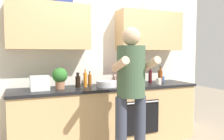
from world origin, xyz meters
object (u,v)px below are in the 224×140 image
object	(u,v)px
bottle_wine	(150,76)
cup_coffee	(159,81)
bottle_hotsauce	(121,76)
bottle_soy	(78,81)
bottle_juice	(85,80)
grocery_bag_crisps	(126,79)
potted_herb	(60,77)
mixing_bowl	(107,84)
bottle_syrup	(90,80)
grocery_bag_produce	(40,83)
bottle_oil	(141,76)
bottle_soda	(142,77)
bottle_vinegar	(160,76)
cup_tea	(162,79)
person_standing	(131,85)

from	to	relation	value
bottle_wine	cup_coffee	bearing A→B (deg)	-81.11
bottle_hotsauce	bottle_soy	xyz separation A→B (m)	(-0.77, -0.16, -0.03)
bottle_juice	grocery_bag_crisps	bearing A→B (deg)	-5.45
potted_herb	mixing_bowl	bearing A→B (deg)	-6.24
bottle_syrup	grocery_bag_produce	distance (m)	0.80
grocery_bag_crisps	grocery_bag_produce	xyz separation A→B (m)	(-1.29, -0.02, 0.01)
bottle_juice	bottle_oil	world-z (taller)	bottle_oil
bottle_soda	grocery_bag_produce	distance (m)	1.64
bottle_hotsauce	cup_coffee	distance (m)	0.62
mixing_bowl	potted_herb	bearing A→B (deg)	173.76
bottle_hotsauce	potted_herb	distance (m)	1.05
cup_coffee	bottle_vinegar	bearing A→B (deg)	47.12
bottle_soy	grocery_bag_produce	xyz separation A→B (m)	(-0.54, -0.07, 0.01)
bottle_juice	grocery_bag_produce	xyz separation A→B (m)	(-0.65, -0.08, -0.01)
grocery_bag_produce	bottle_hotsauce	bearing A→B (deg)	10.13
grocery_bag_crisps	grocery_bag_produce	world-z (taller)	grocery_bag_produce
bottle_syrup	bottle_vinegar	size ratio (longest dim) A/B	0.77
bottle_soda	cup_tea	world-z (taller)	bottle_soda
bottle_soda	cup_coffee	size ratio (longest dim) A/B	2.74
person_standing	bottle_syrup	world-z (taller)	person_standing
cup_coffee	grocery_bag_produce	distance (m)	1.81
person_standing	bottle_vinegar	distance (m)	1.20
cup_tea	grocery_bag_crisps	distance (m)	0.78
person_standing	grocery_bag_produce	xyz separation A→B (m)	(-0.98, 0.73, -0.01)
bottle_juice	bottle_vinegar	distance (m)	1.27
mixing_bowl	cup_coffee	bearing A→B (deg)	-5.04
person_standing	bottle_soy	world-z (taller)	person_standing
bottle_juice	mixing_bowl	bearing A→B (deg)	-22.20
bottle_syrup	bottle_soda	distance (m)	0.88
bottle_juice	bottle_hotsauce	world-z (taller)	bottle_hotsauce
bottle_hotsauce	bottle_wine	bearing A→B (deg)	-17.13
cup_coffee	grocery_bag_crisps	xyz separation A→B (m)	(-0.51, 0.13, 0.04)
bottle_wine	bottle_oil	xyz separation A→B (m)	(-0.31, -0.22, 0.04)
bottle_wine	bottle_syrup	size ratio (longest dim) A/B	1.33
person_standing	bottle_oil	world-z (taller)	person_standing
bottle_syrup	bottle_soda	xyz separation A→B (m)	(0.87, -0.12, 0.02)
bottle_soda	person_standing	bearing A→B (deg)	-127.87
bottle_soy	potted_herb	bearing A→B (deg)	-172.63
grocery_bag_crisps	bottle_soy	bearing A→B (deg)	176.25
grocery_bag_crisps	grocery_bag_produce	size ratio (longest dim) A/B	1.06
bottle_soda	bottle_hotsauce	world-z (taller)	bottle_hotsauce
bottle_hotsauce	grocery_bag_produce	xyz separation A→B (m)	(-1.30, -0.23, -0.02)
bottle_soy	grocery_bag_produce	size ratio (longest dim) A/B	0.89
mixing_bowl	bottle_soy	bearing A→B (deg)	165.19
person_standing	mixing_bowl	world-z (taller)	person_standing
bottle_syrup	bottle_vinegar	world-z (taller)	bottle_vinegar
bottle_hotsauce	cup_tea	bearing A→B (deg)	-5.93
bottle_wine	bottle_hotsauce	xyz separation A→B (m)	(-0.47, 0.15, 0.01)
grocery_bag_produce	grocery_bag_crisps	bearing A→B (deg)	0.85
mixing_bowl	potted_herb	distance (m)	0.68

